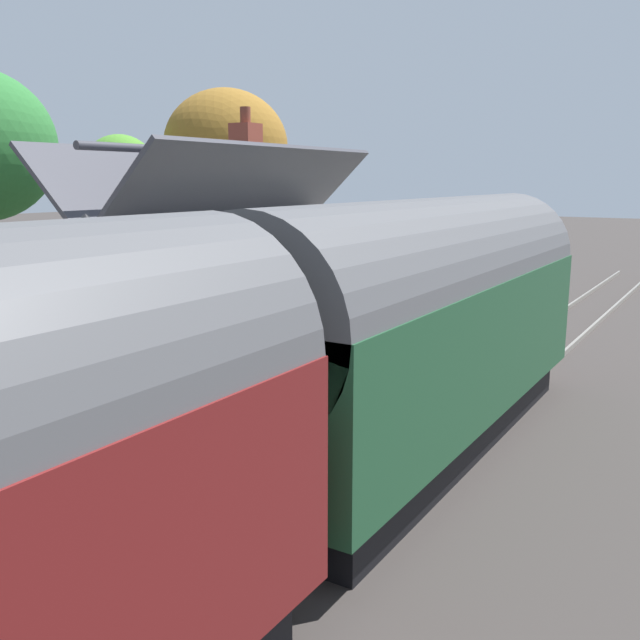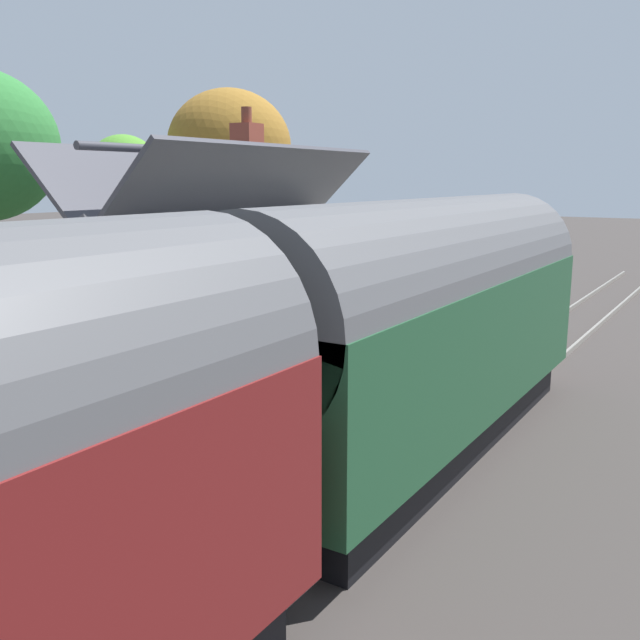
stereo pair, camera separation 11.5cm
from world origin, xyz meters
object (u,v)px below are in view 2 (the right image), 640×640
object	(u,v)px
lamp_post_platform	(88,283)
station_sign_board	(435,272)
train	(267,388)
tree_distant	(229,147)
station_building	(219,281)
planter_edge_near	(432,301)
planter_under_sign	(394,285)
bench_by_lamp	(419,285)
tree_far_left	(124,174)

from	to	relation	value
lamp_post_platform	station_sign_board	world-z (taller)	lamp_post_platform
train	tree_distant	size ratio (longest dim) A/B	2.30
tree_distant	station_building	bearing A→B (deg)	-141.82
planter_edge_near	lamp_post_platform	distance (m)	11.97
planter_under_sign	tree_distant	distance (m)	10.62
planter_under_sign	lamp_post_platform	world-z (taller)	lamp_post_platform
planter_edge_near	station_sign_board	xyz separation A→B (m)	(-0.19, -0.16, 0.87)
planter_under_sign	station_building	bearing A→B (deg)	176.41
bench_by_lamp	lamp_post_platform	bearing A→B (deg)	-175.82
station_sign_board	tree_far_left	xyz separation A→B (m)	(1.55, 13.89, 2.71)
planter_under_sign	tree_distant	world-z (taller)	tree_distant
lamp_post_platform	station_sign_board	bearing A→B (deg)	-1.34
lamp_post_platform	bench_by_lamp	bearing A→B (deg)	4.18
train	planter_under_sign	distance (m)	14.26
planter_under_sign	station_sign_board	size ratio (longest dim) A/B	0.49
lamp_post_platform	tree_distant	world-z (taller)	tree_distant
planter_edge_near	tree_distant	bearing A→B (deg)	67.40
tree_far_left	bench_by_lamp	bearing A→B (deg)	-89.20
station_sign_board	tree_far_left	size ratio (longest dim) A/B	0.25
lamp_post_platform	tree_distant	distance (m)	19.89
bench_by_lamp	tree_distant	world-z (taller)	tree_distant
station_building	bench_by_lamp	bearing A→B (deg)	-9.86
planter_under_sign	lamp_post_platform	distance (m)	13.60
bench_by_lamp	tree_distant	xyz separation A→B (m)	(3.07, 9.95, 4.52)
train	station_sign_board	xyz separation A→B (m)	(11.63, 2.79, -0.11)
station_sign_board	tree_distant	size ratio (longest dim) A/B	0.19
station_building	tree_far_left	bearing A→B (deg)	55.76
planter_under_sign	station_sign_board	bearing A→B (deg)	-129.28
bench_by_lamp	station_sign_board	size ratio (longest dim) A/B	0.89
tree_far_left	tree_distant	size ratio (longest dim) A/B	0.77
lamp_post_platform	tree_distant	xyz separation A→B (m)	(16.40, 10.92, 2.69)
bench_by_lamp	lamp_post_platform	world-z (taller)	lamp_post_platform
lamp_post_platform	tree_far_left	xyz separation A→B (m)	(13.16, 13.62, 1.59)
lamp_post_platform	tree_far_left	size ratio (longest dim) A/B	0.51
station_building	planter_edge_near	distance (m)	6.88
planter_under_sign	tree_far_left	distance (m)	12.28
tree_distant	lamp_post_platform	bearing A→B (deg)	-146.33
tree_distant	planter_edge_near	bearing A→B (deg)	-112.60
planter_under_sign	planter_edge_near	bearing A→B (deg)	-128.18
train	station_building	distance (m)	7.71
station_building	station_sign_board	bearing A→B (deg)	-23.08
planter_edge_near	station_sign_board	bearing A→B (deg)	-140.16
station_sign_board	planter_edge_near	bearing A→B (deg)	39.84
station_building	planter_under_sign	world-z (taller)	station_building
station_building	tree_distant	size ratio (longest dim) A/B	0.88
train	bench_by_lamp	world-z (taller)	train
bench_by_lamp	station_sign_board	world-z (taller)	station_sign_board
train	planter_edge_near	world-z (taller)	train
train	lamp_post_platform	xyz separation A→B (m)	(0.02, 3.06, 1.01)
train	bench_by_lamp	distance (m)	13.97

